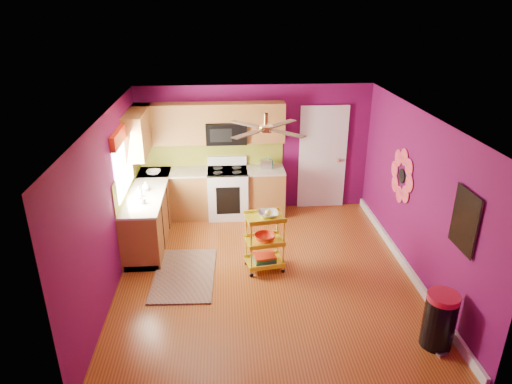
{
  "coord_description": "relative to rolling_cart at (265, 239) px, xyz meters",
  "views": [
    {
      "loc": [
        -0.59,
        -6.03,
        3.97
      ],
      "look_at": [
        -0.13,
        0.4,
        1.23
      ],
      "focal_mm": 32.0,
      "sensor_mm": 36.0,
      "label": 1
    }
  ],
  "objects": [
    {
      "name": "soap_bottle_b",
      "position": [
        -1.95,
        1.13,
        0.49
      ],
      "size": [
        0.13,
        0.13,
        0.16
      ],
      "primitive_type": "imported",
      "color": "white",
      "rests_on": "lower_cabinets"
    },
    {
      "name": "shag_rug",
      "position": [
        -1.27,
        -0.1,
        -0.52
      ],
      "size": [
        0.98,
        1.54,
        0.02
      ],
      "primitive_type": "cube",
      "rotation": [
        0.0,
        0.0,
        -0.04
      ],
      "color": "black",
      "rests_on": "ground"
    },
    {
      "name": "counter_dish",
      "position": [
        -1.93,
        1.93,
        0.44
      ],
      "size": [
        0.26,
        0.26,
        0.06
      ],
      "primitive_type": "imported",
      "color": "white",
      "rests_on": "lower_cabinets"
    },
    {
      "name": "upper_cabinetry",
      "position": [
        -1.24,
        2.02,
        1.27
      ],
      "size": [
        2.8,
        2.3,
        1.26
      ],
      "color": "brown",
      "rests_on": "ground"
    },
    {
      "name": "electric_range",
      "position": [
        -0.55,
        2.02,
        -0.05
      ],
      "size": [
        0.76,
        0.66,
        1.13
      ],
      "color": "white",
      "rests_on": "ground"
    },
    {
      "name": "ground",
      "position": [
        0.0,
        -0.15,
        -0.53
      ],
      "size": [
        5.0,
        5.0,
        0.0
      ],
      "primitive_type": "plane",
      "color": "brown",
      "rests_on": "ground"
    },
    {
      "name": "toaster",
      "position": [
        0.2,
        2.05,
        0.5
      ],
      "size": [
        0.22,
        0.15,
        0.18
      ],
      "primitive_type": "cube",
      "color": "beige",
      "rests_on": "lower_cabinets"
    },
    {
      "name": "teal_kettle",
      "position": [
        0.25,
        2.09,
        0.49
      ],
      "size": [
        0.18,
        0.18,
        0.21
      ],
      "color": "#12648C",
      "rests_on": "lower_cabinets"
    },
    {
      "name": "rolling_cart",
      "position": [
        0.0,
        0.0,
        0.0
      ],
      "size": [
        0.63,
        0.5,
        1.03
      ],
      "color": "yellow",
      "rests_on": "ground"
    },
    {
      "name": "trash_can",
      "position": [
        1.96,
        -1.87,
        -0.16
      ],
      "size": [
        0.5,
        0.5,
        0.74
      ],
      "color": "black",
      "rests_on": "ground"
    },
    {
      "name": "left_window",
      "position": [
        -2.22,
        0.9,
        1.21
      ],
      "size": [
        0.08,
        1.35,
        1.08
      ],
      "color": "white",
      "rests_on": "ground"
    },
    {
      "name": "counter_cup",
      "position": [
        -1.92,
        0.58,
        0.45
      ],
      "size": [
        0.11,
        0.11,
        0.09
      ],
      "primitive_type": "imported",
      "color": "white",
      "rests_on": "lower_cabinets"
    },
    {
      "name": "ceiling_fan",
      "position": [
        0.0,
        0.05,
        1.76
      ],
      "size": [
        1.01,
        1.01,
        0.26
      ],
      "color": "#BF8C3F",
      "rests_on": "ground"
    },
    {
      "name": "lower_cabinets",
      "position": [
        -1.35,
        1.67,
        -0.1
      ],
      "size": [
        2.81,
        2.31,
        0.94
      ],
      "color": "brown",
      "rests_on": "ground"
    },
    {
      "name": "panel_door",
      "position": [
        1.35,
        2.32,
        0.49
      ],
      "size": [
        0.95,
        0.11,
        2.15
      ],
      "color": "white",
      "rests_on": "ground"
    },
    {
      "name": "soap_bottle_a",
      "position": [
        -2.02,
        0.85,
        0.5
      ],
      "size": [
        0.08,
        0.08,
        0.18
      ],
      "primitive_type": "imported",
      "color": "#EA3F72",
      "rests_on": "lower_cabinets"
    },
    {
      "name": "right_wall_art",
      "position": [
        2.23,
        -0.49,
        0.91
      ],
      "size": [
        0.04,
        2.74,
        1.04
      ],
      "color": "black",
      "rests_on": "ground"
    },
    {
      "name": "room_envelope",
      "position": [
        0.03,
        -0.15,
        1.1
      ],
      "size": [
        4.54,
        5.04,
        2.52
      ],
      "color": "#620B49",
      "rests_on": "ground"
    }
  ]
}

